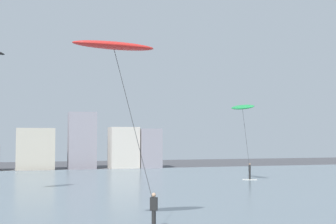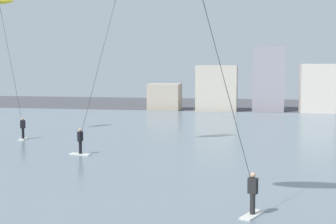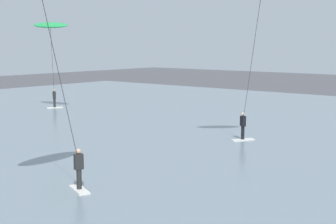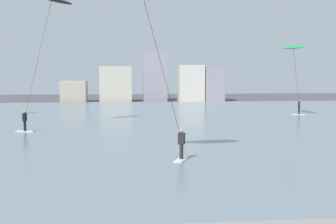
{
  "view_description": "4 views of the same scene",
  "coord_description": "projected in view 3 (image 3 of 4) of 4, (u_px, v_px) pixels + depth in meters",
  "views": [
    {
      "loc": [
        -4.21,
        -5.27,
        4.32
      ],
      "look_at": [
        1.2,
        13.11,
        5.38
      ],
      "focal_mm": 49.09,
      "sensor_mm": 36.0,
      "label": 1
    },
    {
      "loc": [
        1.45,
        -3.11,
        5.76
      ],
      "look_at": [
        -1.51,
        12.88,
        4.2
      ],
      "focal_mm": 53.85,
      "sensor_mm": 36.0,
      "label": 2
    },
    {
      "loc": [
        -11.39,
        0.76,
        5.78
      ],
      "look_at": [
        1.73,
        11.49,
        3.47
      ],
      "focal_mm": 54.25,
      "sensor_mm": 36.0,
      "label": 3
    },
    {
      "loc": [
        -1.32,
        -4.96,
        4.71
      ],
      "look_at": [
        0.56,
        16.13,
        2.58
      ],
      "focal_mm": 42.81,
      "sensor_mm": 36.0,
      "label": 4
    }
  ],
  "objects": [
    {
      "name": "kitesurfer_purple",
      "position": [
        259.0,
        6.0,
        26.62
      ],
      "size": [
        3.79,
        3.76,
        8.95
      ],
      "color": "silver",
      "rests_on": "water_bay"
    },
    {
      "name": "kitesurfer_green",
      "position": [
        51.0,
        31.0,
        41.55
      ],
      "size": [
        3.14,
        4.25,
        7.55
      ],
      "color": "silver",
      "rests_on": "water_bay"
    }
  ]
}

